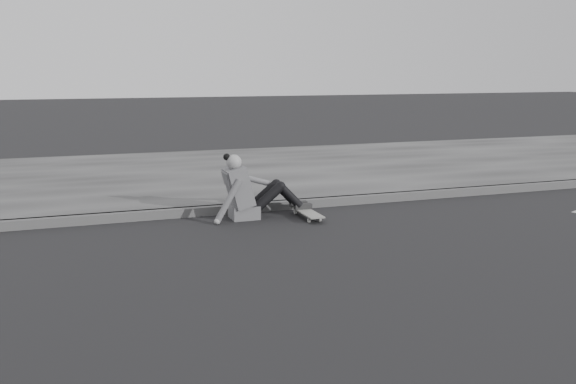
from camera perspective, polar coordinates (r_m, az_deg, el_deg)
name	(u,v)px	position (r m, az deg, el deg)	size (l,w,h in m)	color
ground	(341,261)	(6.66, 4.75, -6.18)	(80.00, 80.00, 0.00)	black
curb	(266,206)	(8.99, -1.96, -1.27)	(24.00, 0.16, 0.12)	#454545
sidewalk	(217,174)	(11.86, -6.35, 1.63)	(24.00, 6.00, 0.12)	#3A3A3A
skateboard	(307,213)	(8.54, 1.72, -1.84)	(0.20, 0.78, 0.09)	#9A9A95
seated_woman	(249,191)	(8.48, -3.51, 0.05)	(1.38, 0.46, 0.88)	#555558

